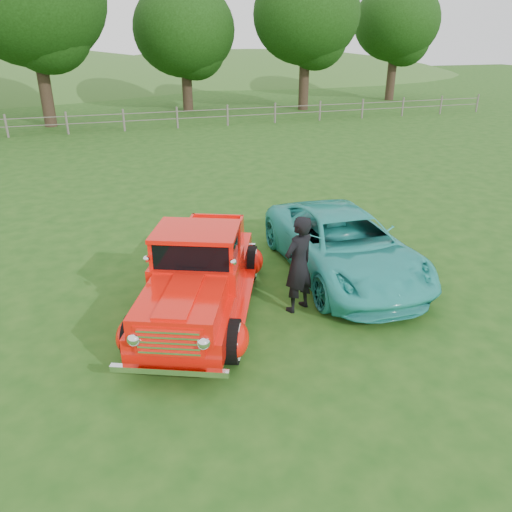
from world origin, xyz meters
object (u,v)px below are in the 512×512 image
object	(u,v)px
red_pickup	(199,276)
man	(298,264)
tree_far_east	(397,22)
teal_sedan	(344,245)
tree_mid_east	(306,15)
tree_near_east	(184,30)

from	to	relation	value
red_pickup	man	size ratio (longest dim) A/B	2.70
red_pickup	man	world-z (taller)	man
tree_far_east	teal_sedan	world-z (taller)	tree_far_east
tree_mid_east	man	world-z (taller)	tree_mid_east
tree_mid_east	teal_sedan	world-z (taller)	tree_mid_east
teal_sedan	red_pickup	bearing A→B (deg)	-165.74
tree_far_east	teal_sedan	xyz separation A→B (m)	(-18.83, -28.24, -5.15)
tree_far_east	red_pickup	distance (m)	36.86
teal_sedan	man	xyz separation A→B (m)	(-1.59, -1.16, 0.26)
tree_mid_east	teal_sedan	bearing A→B (deg)	-111.27
red_pickup	tree_near_east	bearing A→B (deg)	102.56
tree_mid_east	red_pickup	xyz separation A→B (m)	(-13.26, -25.95, -5.38)
tree_near_east	tree_mid_east	world-z (taller)	tree_mid_east
man	tree_mid_east	bearing A→B (deg)	-138.28
tree_near_east	man	xyz separation A→B (m)	(-3.41, -28.40, -4.27)
tree_near_east	teal_sedan	distance (m)	27.68
teal_sedan	tree_far_east	bearing A→B (deg)	58.98
man	red_pickup	bearing A→B (deg)	-38.81
red_pickup	teal_sedan	distance (m)	3.51
red_pickup	teal_sedan	bearing A→B (deg)	34.81
tree_near_east	teal_sedan	xyz separation A→B (m)	(-1.83, -27.24, -4.54)
tree_far_east	teal_sedan	size ratio (longest dim) A/B	1.73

